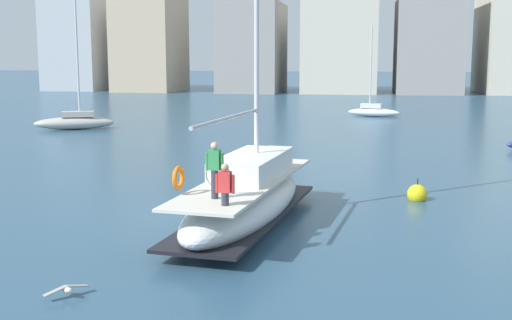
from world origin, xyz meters
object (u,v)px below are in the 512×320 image
Objects in this scene: main_sailboat at (247,197)px; moored_catamaran at (75,121)px; moored_sloop_near at (373,111)px; seagull at (66,289)px; mooring_buoy at (417,194)px.

moored_catamaran is (-17.20, 24.92, -0.27)m from main_sailboat.
moored_sloop_near reaches higher than seagull.
mooring_buoy is (1.20, -34.20, -0.31)m from moored_sloop_near.
moored_catamaran is 34.99m from seagull.
moored_catamaran reaches higher than mooring_buoy.
moored_sloop_near is at bearing 80.86° from seagull.
seagull is 14.42m from mooring_buoy.
moored_catamaran is 11.21× the size of seagull.
moored_sloop_near is 34.22m from mooring_buoy.
seagull is (-7.36, -45.79, -0.34)m from moored_sloop_near.
moored_catamaran is 10.19× the size of mooring_buoy.
moored_sloop_near is 0.79× the size of moored_catamaran.
mooring_buoy is at bearing 53.53° from seagull.
mooring_buoy is (8.57, 11.59, 0.03)m from seagull.
mooring_buoy reaches higher than seagull.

